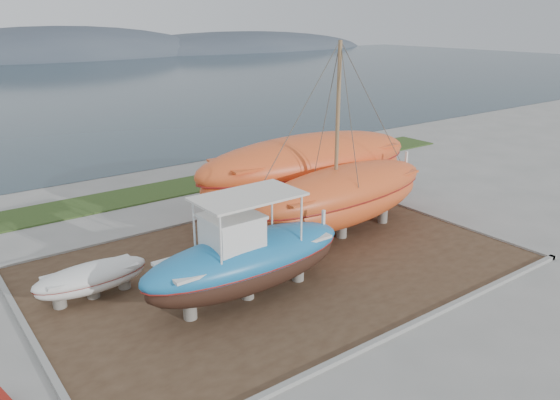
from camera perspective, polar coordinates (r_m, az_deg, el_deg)
ground at (r=18.82m, az=7.27°, el=-10.96°), size 140.00×140.00×0.00m
dirt_patch at (r=21.51m, az=-0.12°, el=-6.72°), size 18.00×12.00×0.06m
curb_frame at (r=21.49m, az=-0.12°, el=-6.61°), size 18.60×12.60×0.15m
grass_strip at (r=30.88m, az=-12.91°, el=0.85°), size 44.00×3.00×0.08m
blue_caique at (r=18.27m, az=-3.50°, el=-5.08°), size 7.70×2.47×3.70m
white_dinghy at (r=19.91m, az=-19.06°, el=-8.07°), size 3.92×1.51×1.17m
orange_sailboat at (r=22.83m, az=6.81°, el=5.81°), size 9.86×3.53×8.32m
orange_bare_hull at (r=25.96m, az=2.95°, el=2.41°), size 11.91×4.07×3.86m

